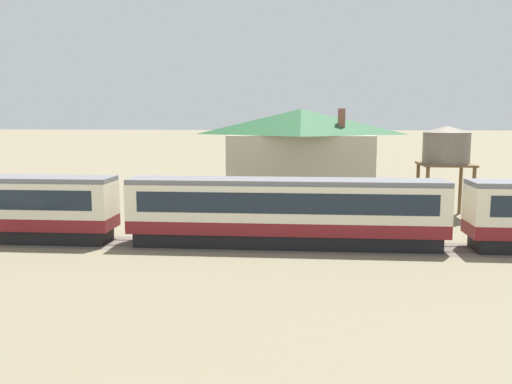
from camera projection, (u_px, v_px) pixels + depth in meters
The scene contains 4 objects.
passenger_train at pixel (290, 209), 33.42m from camera, with size 102.77×2.88×4.22m.
railway_track at pixel (280, 246), 33.79m from camera, with size 144.10×3.60×0.04m.
station_house_dark_green_roof at pixel (300, 159), 46.14m from camera, with size 12.75×7.99×8.67m.
water_tower at pixel (446, 147), 42.83m from camera, with size 3.98×3.98×7.29m.
Camera 1 is at (-15.95, -31.47, 8.01)m, focal length 38.00 mm.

